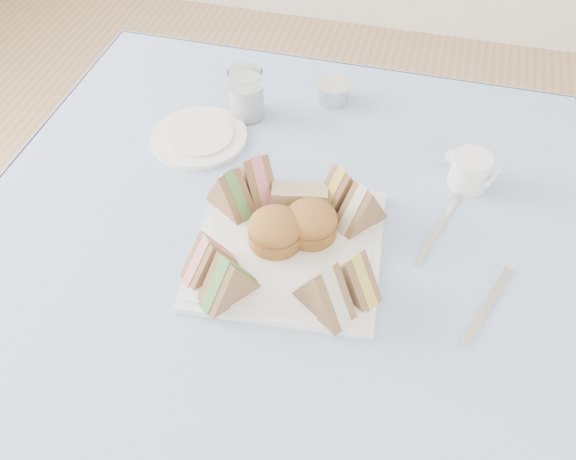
% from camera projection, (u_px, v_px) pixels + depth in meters
% --- Properties ---
extents(floor, '(4.00, 4.00, 0.00)m').
position_uv_depth(floor, '(278.00, 426.00, 1.63)').
color(floor, '#9E7751').
rests_on(floor, ground).
extents(table, '(0.90, 0.90, 0.74)m').
position_uv_depth(table, '(276.00, 346.00, 1.35)').
color(table, brown).
rests_on(table, floor).
extents(tablecloth, '(1.02, 1.02, 0.01)m').
position_uv_depth(tablecloth, '(272.00, 226.00, 1.08)').
color(tablecloth, '#8EA6C9').
rests_on(tablecloth, table).
extents(serving_plate, '(0.32, 0.32, 0.01)m').
position_uv_depth(serving_plate, '(288.00, 248.00, 1.03)').
color(serving_plate, white).
rests_on(serving_plate, tablecloth).
extents(sandwich_fl_a, '(0.09, 0.09, 0.08)m').
position_uv_depth(sandwich_fl_a, '(209.00, 255.00, 0.96)').
color(sandwich_fl_a, olive).
rests_on(sandwich_fl_a, serving_plate).
extents(sandwich_fl_b, '(0.09, 0.10, 0.08)m').
position_uv_depth(sandwich_fl_b, '(228.00, 277.00, 0.93)').
color(sandwich_fl_b, olive).
rests_on(sandwich_fl_b, serving_plate).
extents(sandwich_fr_a, '(0.10, 0.08, 0.08)m').
position_uv_depth(sandwich_fr_a, '(353.00, 273.00, 0.94)').
color(sandwich_fr_a, olive).
rests_on(sandwich_fr_a, serving_plate).
extents(sandwich_fr_b, '(0.11, 0.09, 0.09)m').
position_uv_depth(sandwich_fr_b, '(325.00, 288.00, 0.92)').
color(sandwich_fr_b, olive).
rests_on(sandwich_fr_b, serving_plate).
extents(sandwich_bl_a, '(0.10, 0.09, 0.08)m').
position_uv_depth(sandwich_bl_a, '(230.00, 190.00, 1.06)').
color(sandwich_bl_a, olive).
rests_on(sandwich_bl_a, serving_plate).
extents(sandwich_bl_b, '(0.10, 0.10, 0.09)m').
position_uv_depth(sandwich_bl_b, '(257.00, 176.00, 1.08)').
color(sandwich_bl_b, olive).
rests_on(sandwich_bl_b, serving_plate).
extents(sandwich_br_a, '(0.09, 0.10, 0.08)m').
position_uv_depth(sandwich_br_a, '(361.00, 205.00, 1.04)').
color(sandwich_br_a, olive).
rests_on(sandwich_br_a, serving_plate).
extents(sandwich_br_b, '(0.09, 0.10, 0.08)m').
position_uv_depth(sandwich_br_b, '(341.00, 187.00, 1.06)').
color(sandwich_br_b, olive).
rests_on(sandwich_br_b, serving_plate).
extents(scone_left, '(0.09, 0.09, 0.06)m').
position_uv_depth(scone_left, '(275.00, 230.00, 1.01)').
color(scone_left, olive).
rests_on(scone_left, serving_plate).
extents(scone_right, '(0.11, 0.11, 0.06)m').
position_uv_depth(scone_right, '(311.00, 222.00, 1.03)').
color(scone_right, olive).
rests_on(scone_right, serving_plate).
extents(pastry_slice, '(0.10, 0.05, 0.04)m').
position_uv_depth(pastry_slice, '(300.00, 198.00, 1.07)').
color(pastry_slice, tan).
rests_on(pastry_slice, serving_plate).
extents(side_plate, '(0.23, 0.23, 0.01)m').
position_uv_depth(side_plate, '(199.00, 137.00, 1.23)').
color(side_plate, white).
rests_on(side_plate, tablecloth).
extents(water_glass, '(0.08, 0.08, 0.10)m').
position_uv_depth(water_glass, '(246.00, 94.00, 1.24)').
color(water_glass, white).
rests_on(water_glass, tablecloth).
extents(tea_strainer, '(0.09, 0.09, 0.04)m').
position_uv_depth(tea_strainer, '(334.00, 93.00, 1.30)').
color(tea_strainer, silver).
rests_on(tea_strainer, tablecloth).
extents(knife, '(0.07, 0.17, 0.00)m').
position_uv_depth(knife, '(488.00, 306.00, 0.96)').
color(knife, silver).
rests_on(knife, tablecloth).
extents(fork, '(0.06, 0.17, 0.00)m').
position_uv_depth(fork, '(437.00, 231.00, 1.06)').
color(fork, silver).
rests_on(fork, tablecloth).
extents(creamer_jug, '(0.09, 0.09, 0.06)m').
position_uv_depth(creamer_jug, '(470.00, 171.00, 1.12)').
color(creamer_jug, white).
rests_on(creamer_jug, tablecloth).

